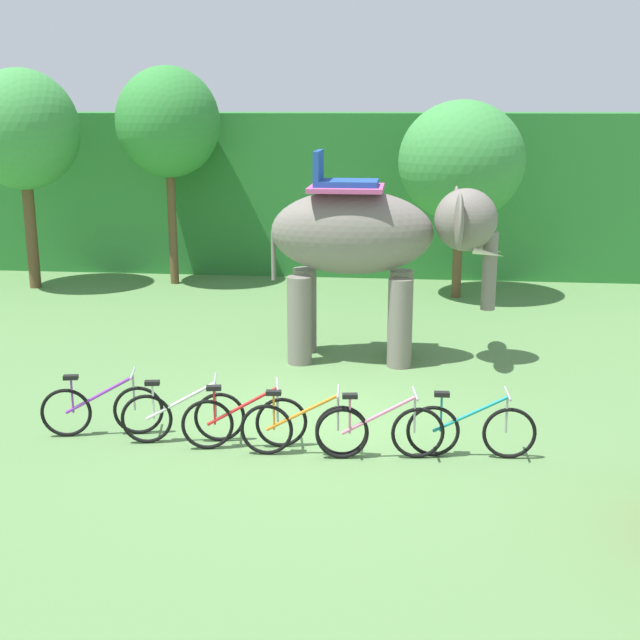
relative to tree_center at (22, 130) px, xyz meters
The scene contains 12 objects.
ground_plane 12.57m from the tree_center, 46.30° to the right, with size 80.00×80.00×0.00m, color #567F47.
foliage_hedge 9.85m from the tree_center, 31.64° to the left, with size 36.00×6.00×4.35m, color #28702D.
tree_center is the anchor object (origin of this frame).
tree_far_left 3.54m from the tree_center, 14.44° to the left, with size 2.61×2.61×5.51m.
tree_center_left 10.73m from the tree_center, ahead, with size 2.96×2.96×4.68m.
elephant 10.50m from the tree_center, 31.27° to the right, with size 4.14×2.08×3.78m.
bike_purple 11.41m from the tree_center, 60.79° to the right, with size 1.68×0.55×0.92m.
bike_white 12.11m from the tree_center, 55.90° to the right, with size 1.69×0.52×0.92m.
bike_red 12.69m from the tree_center, 52.76° to the right, with size 1.69×0.52×0.92m.
bike_orange 13.31m from the tree_center, 50.22° to the right, with size 1.71×0.52×0.92m.
bike_pink 13.95m from the tree_center, 46.91° to the right, with size 1.70×0.52×0.92m.
bike_teal 14.66m from the tree_center, 42.94° to the right, with size 1.71×0.52×0.92m.
Camera 1 is at (1.28, -11.52, 4.53)m, focal length 46.91 mm.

